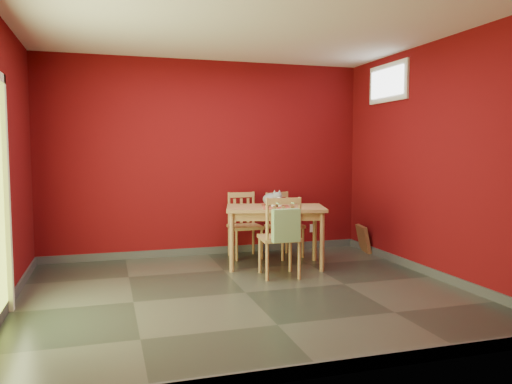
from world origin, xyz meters
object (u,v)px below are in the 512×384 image
object	(u,v)px
chair_far_right	(283,224)
picture_frame	(363,239)
tote_bag	(286,225)
cat	(272,197)
dining_table	(275,214)
chair_far_left	(244,224)
chair_near	(280,236)

from	to	relation	value
chair_far_right	picture_frame	size ratio (longest dim) A/B	2.22
tote_bag	chair_far_right	bearing A→B (deg)	71.51
chair_far_right	tote_bag	xyz separation A→B (m)	(-0.43, -1.28, 0.18)
chair_far_right	cat	size ratio (longest dim) A/B	1.95
dining_table	chair_far_right	world-z (taller)	chair_far_right
dining_table	tote_bag	xyz separation A→B (m)	(-0.14, -0.76, -0.03)
tote_bag	picture_frame	size ratio (longest dim) A/B	1.09
tote_bag	picture_frame	distance (m)	2.10
chair_far_left	chair_near	bearing A→B (deg)	-85.04
cat	picture_frame	size ratio (longest dim) A/B	1.14
cat	tote_bag	bearing A→B (deg)	-101.44
chair_far_left	tote_bag	world-z (taller)	same
dining_table	chair_near	xyz separation A→B (m)	(-0.12, -0.53, -0.19)
chair_near	cat	world-z (taller)	cat
dining_table	cat	size ratio (longest dim) A/B	3.00
dining_table	picture_frame	world-z (taller)	dining_table
chair_far_left	picture_frame	world-z (taller)	chair_far_left
cat	picture_frame	distance (m)	1.73
dining_table	chair_far_left	bearing A→B (deg)	109.31
chair_far_right	chair_near	distance (m)	1.13
chair_far_right	picture_frame	world-z (taller)	chair_far_right
dining_table	chair_far_right	size ratio (longest dim) A/B	1.53
chair_far_left	tote_bag	distance (m)	1.42
chair_far_left	picture_frame	size ratio (longest dim) A/B	2.22
tote_bag	cat	size ratio (longest dim) A/B	0.96
dining_table	chair_near	bearing A→B (deg)	-103.11
chair_near	cat	size ratio (longest dim) A/B	2.07
cat	chair_far_left	bearing A→B (deg)	105.21
chair_far_left	picture_frame	distance (m)	1.76
dining_table	chair_near	size ratio (longest dim) A/B	1.45
dining_table	picture_frame	size ratio (longest dim) A/B	3.41
chair_far_left	cat	world-z (taller)	cat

